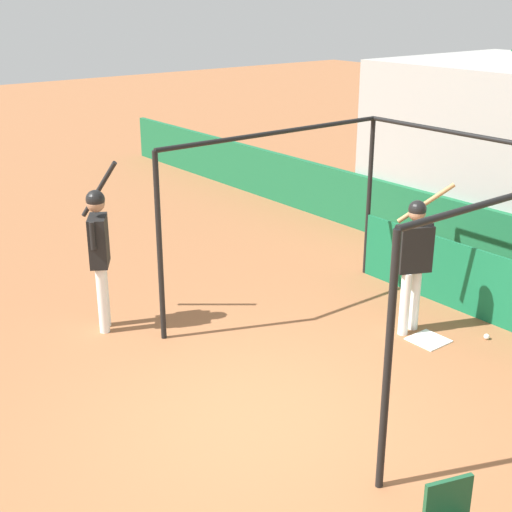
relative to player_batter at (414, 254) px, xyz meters
name	(u,v)px	position (x,y,z in m)	size (l,w,h in m)	color
ground_plane	(254,421)	(0.41, -2.90, -1.09)	(60.00, 60.00, 0.00)	#935B38
batting_cage	(435,248)	(0.06, 0.34, 0.02)	(3.82, 3.79, 2.49)	black
home_plate	(428,340)	(0.35, -0.01, -1.08)	(0.44, 0.44, 0.02)	white
player_batter	(414,254)	(0.00, 0.00, 0.00)	(0.58, 0.91, 1.92)	white
player_waiting	(99,246)	(-2.53, -3.11, 0.08)	(0.80, 0.59, 2.21)	white
baseball	(487,337)	(0.79, 0.61, -1.05)	(0.07, 0.07, 0.07)	white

